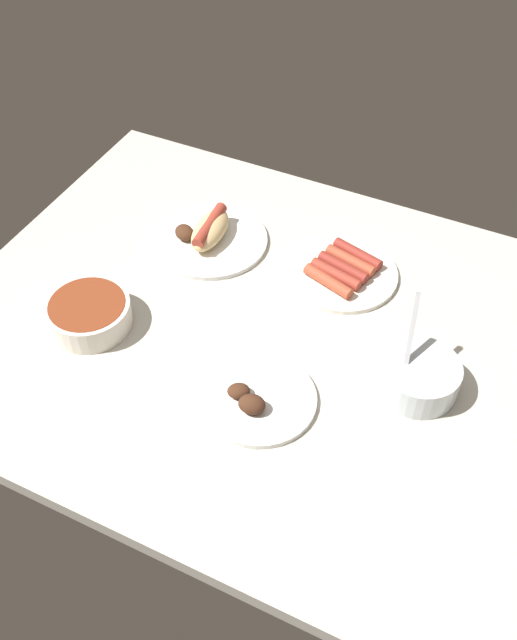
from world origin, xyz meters
TOP-DOWN VIEW (x-y plane):
  - ground_plane at (0.00, 0.00)cm, footprint 120.00×90.00cm
  - plate_grilled_meat at (-3.16, 15.38)cm, footprint 19.00×19.00cm
  - plate_hotdog_assembled at (23.24, -16.74)cm, footprint 23.07×23.07cm
  - bowl_coleslaw at (-25.88, 1.04)cm, footprint 13.41×13.41cm
  - plate_sausages at (-4.66, -19.25)cm, footprint 21.38×21.38cm
  - bowl_chili at (31.88, 12.56)cm, footprint 15.27×15.27cm

SIDE VIEW (x-z plane):
  - ground_plane at x=0.00cm, z-range -3.00..0.00cm
  - plate_grilled_meat at x=-3.16cm, z-range -1.20..2.83cm
  - plate_sausages at x=-4.66cm, z-range -0.53..2.73cm
  - plate_hotdog_assembled at x=23.24cm, z-range -1.01..4.60cm
  - bowl_chili at x=31.88cm, z-range 0.24..5.40cm
  - bowl_coleslaw at x=-25.88cm, z-range -4.64..11.04cm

